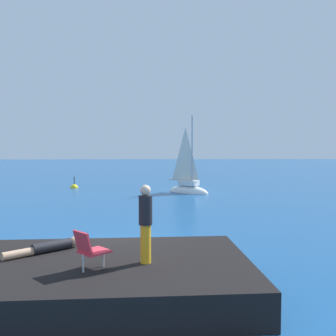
{
  "coord_description": "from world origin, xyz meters",
  "views": [
    {
      "loc": [
        1.27,
        -10.75,
        3.11
      ],
      "look_at": [
        2.1,
        10.8,
        1.85
      ],
      "focal_mm": 39.49,
      "sensor_mm": 36.0,
      "label": 1
    }
  ],
  "objects_px": {
    "sailboat_near": "(188,188)",
    "person_sunbather": "(47,247)",
    "marker_buoy": "(74,188)",
    "person_standing": "(146,221)",
    "beach_chair": "(89,248)"
  },
  "relations": [
    {
      "from": "sailboat_near",
      "to": "person_sunbather",
      "type": "bearing_deg",
      "value": -70.2
    },
    {
      "from": "sailboat_near",
      "to": "marker_buoy",
      "type": "height_order",
      "value": "sailboat_near"
    },
    {
      "from": "sailboat_near",
      "to": "marker_buoy",
      "type": "bearing_deg",
      "value": -165.92
    },
    {
      "from": "person_sunbather",
      "to": "marker_buoy",
      "type": "relative_size",
      "value": 1.28
    },
    {
      "from": "person_standing",
      "to": "beach_chair",
      "type": "height_order",
      "value": "person_standing"
    },
    {
      "from": "sailboat_near",
      "to": "beach_chair",
      "type": "relative_size",
      "value": 7.09
    },
    {
      "from": "beach_chair",
      "to": "marker_buoy",
      "type": "relative_size",
      "value": 0.71
    },
    {
      "from": "beach_chair",
      "to": "marker_buoy",
      "type": "height_order",
      "value": "beach_chair"
    },
    {
      "from": "sailboat_near",
      "to": "person_standing",
      "type": "bearing_deg",
      "value": -62.15
    },
    {
      "from": "person_sunbather",
      "to": "person_standing",
      "type": "xyz_separation_m",
      "value": [
        2.27,
        -0.84,
        0.75
      ]
    },
    {
      "from": "sailboat_near",
      "to": "marker_buoy",
      "type": "relative_size",
      "value": 5.01
    },
    {
      "from": "person_sunbather",
      "to": "sailboat_near",
      "type": "bearing_deg",
      "value": -145.69
    },
    {
      "from": "sailboat_near",
      "to": "beach_chair",
      "type": "height_order",
      "value": "sailboat_near"
    },
    {
      "from": "person_sunbather",
      "to": "marker_buoy",
      "type": "height_order",
      "value": "person_sunbather"
    },
    {
      "from": "person_standing",
      "to": "marker_buoy",
      "type": "relative_size",
      "value": 1.43
    }
  ]
}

